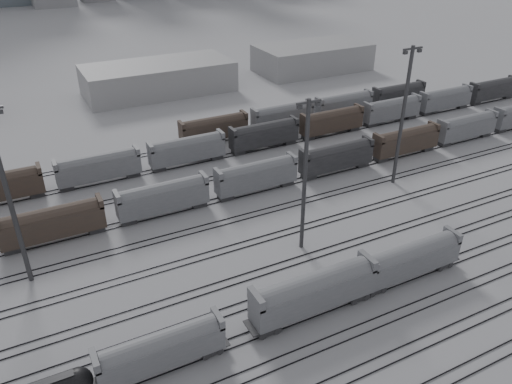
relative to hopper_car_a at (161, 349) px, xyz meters
name	(u,v)px	position (x,y,z in m)	size (l,w,h in m)	color
ground	(317,318)	(19.12, -1.00, -3.06)	(900.00, 900.00, 0.00)	#B7B7BC
tracks	(253,244)	(19.12, 16.50, -2.98)	(220.00, 71.50, 0.16)	black
hopper_car_a	(161,349)	(0.00, 0.00, 0.00)	(13.83, 2.75, 4.95)	#232326
hopper_car_b	(314,290)	(19.11, 0.00, 0.56)	(16.36, 3.25, 5.85)	#232326
hopper_car_c	(411,258)	(34.41, 0.00, 0.22)	(14.83, 2.95, 5.30)	#232326
light_mast_b	(8,196)	(-11.19, 22.68, 9.99)	(3.93, 0.63, 24.59)	#3A3A3C
light_mast_c	(305,174)	(25.29, 12.74, 9.03)	(3.65, 0.58, 22.78)	#3A3A3C
light_mast_d	(403,114)	(51.12, 22.59, 10.11)	(3.97, 0.64, 24.81)	#3A3A3C
bg_string_near	(256,177)	(27.12, 31.00, -0.26)	(151.00, 3.00, 5.60)	slate
bg_string_mid	(264,136)	(37.12, 47.00, -0.26)	(151.00, 3.00, 5.60)	#232326
bg_string_far	(314,111)	(54.62, 55.00, -0.26)	(66.00, 3.00, 5.60)	#44352B
warehouse_mid	(159,78)	(29.12, 94.00, 0.94)	(40.00, 18.00, 8.00)	gray
warehouse_right	(312,58)	(79.12, 94.00, 0.94)	(35.00, 18.00, 8.00)	gray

